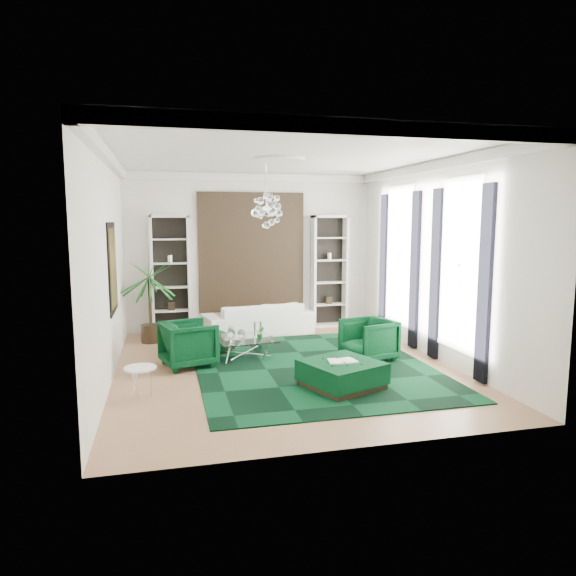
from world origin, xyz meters
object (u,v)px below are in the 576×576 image
object	(u,v)px
ottoman_side	(207,343)
palm	(150,289)
ottoman_front	(342,375)
coffee_table	(244,347)
sofa	(258,319)
side_table	(141,383)
armchair_right	(368,340)
armchair_left	(188,344)

from	to	relation	value
ottoman_side	palm	xyz separation A→B (m)	(-1.13, 1.16, 1.00)
ottoman_front	coffee_table	bearing A→B (deg)	118.79
sofa	ottoman_side	bearing A→B (deg)	36.20
ottoman_side	side_table	bearing A→B (deg)	-115.94
coffee_table	side_table	world-z (taller)	side_table
armchair_right	ottoman_front	world-z (taller)	armchair_right
sofa	ottoman_side	xyz separation A→B (m)	(-1.31, -1.39, -0.19)
armchair_left	palm	xyz separation A→B (m)	(-0.72, 2.08, 0.76)
sofa	ottoman_front	xyz separation A→B (m)	(0.61, -4.17, -0.15)
coffee_table	armchair_right	bearing A→B (deg)	-19.05
sofa	coffee_table	distance (m)	2.03
coffee_table	side_table	size ratio (longest dim) A/B	2.29
armchair_left	coffee_table	xyz separation A→B (m)	(1.10, 0.39, -0.23)
sofa	side_table	xyz separation A→B (m)	(-2.52, -3.88, -0.14)
armchair_left	armchair_right	distance (m)	3.42
sofa	armchair_left	size ratio (longest dim) A/B	2.76
ottoman_side	ottoman_front	world-z (taller)	ottoman_front
armchair_left	ottoman_side	distance (m)	1.04
side_table	palm	world-z (taller)	palm
ottoman_side	sofa	bearing A→B (deg)	46.77
coffee_table	palm	size ratio (longest dim) A/B	0.47
ottoman_front	side_table	size ratio (longest dim) A/B	2.25
sofa	ottoman_front	size ratio (longest dim) A/B	2.33
armchair_left	side_table	bearing A→B (deg)	137.71
ottoman_front	palm	bearing A→B (deg)	127.80
side_table	palm	xyz separation A→B (m)	(0.08, 3.65, 0.95)
coffee_table	ottoman_side	distance (m)	0.87
armchair_right	side_table	size ratio (longest dim) A/B	1.82
armchair_right	ottoman_side	distance (m)	3.26
side_table	palm	bearing A→B (deg)	88.79
armchair_left	coffee_table	size ratio (longest dim) A/B	0.83
armchair_right	coffee_table	world-z (taller)	armchair_right
ottoman_front	side_table	distance (m)	3.14
ottoman_side	ottoman_front	size ratio (longest dim) A/B	0.76
armchair_left	palm	world-z (taller)	palm
sofa	palm	world-z (taller)	palm
sofa	coffee_table	size ratio (longest dim) A/B	2.29
armchair_left	ottoman_side	world-z (taller)	armchair_left
armchair_left	ottoman_front	size ratio (longest dim) A/B	0.84
coffee_table	ottoman_front	bearing A→B (deg)	-61.21
armchair_right	sofa	bearing A→B (deg)	-163.12
coffee_table	sofa	bearing A→B (deg)	72.05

